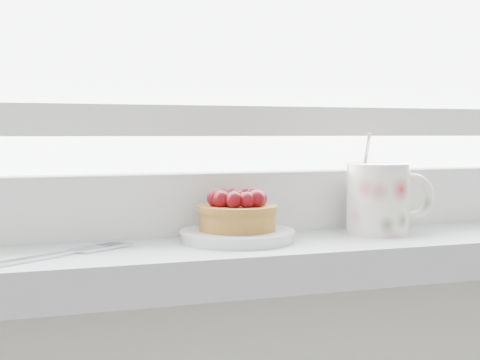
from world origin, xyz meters
name	(u,v)px	position (x,y,z in m)	size (l,w,h in m)	color
saucer	(237,236)	(-0.02, 1.89, 0.95)	(0.12, 0.12, 0.01)	silver
raspberry_tart	(237,211)	(-0.02, 1.89, 0.97)	(0.09, 0.09, 0.04)	brown
floral_mug	(380,197)	(0.15, 1.89, 0.98)	(0.11, 0.09, 0.12)	white
fork	(43,257)	(-0.23, 1.86, 0.94)	(0.18, 0.12, 0.00)	silver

